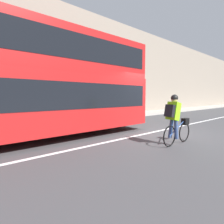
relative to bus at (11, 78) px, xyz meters
The scene contains 6 objects.
ground_plane 5.89m from the bus, 22.32° to the right, with size 80.00×80.00×0.00m, color #424244.
road_center_line 5.81m from the bus, 20.18° to the right, with size 50.00×0.14×0.01m, color silver.
sidewalk_curb 6.34m from the bus, 32.13° to the left, with size 60.00×2.07×0.14m.
building_facade 6.89m from the bus, 40.72° to the left, with size 60.00×0.30×7.31m.
bus is the anchor object (origin of this frame).
cyclist_on_bike 5.30m from the bus, 42.80° to the right, with size 1.54×0.32×1.57m.
Camera 1 is at (-6.23, -4.23, 1.52)m, focal length 28.00 mm.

